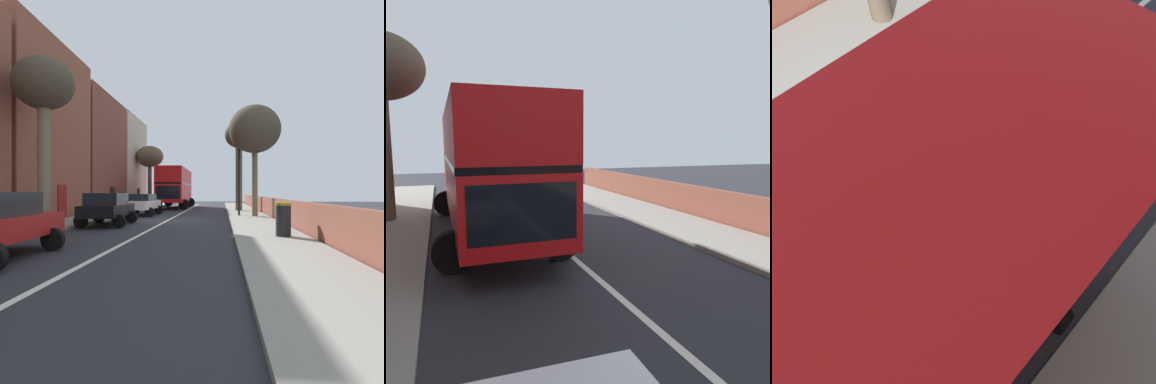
% 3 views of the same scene
% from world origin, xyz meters
% --- Properties ---
extents(double_decker_bus, '(3.60, 10.75, 4.06)m').
position_xyz_m(double_decker_bus, '(-1.70, 15.81, 2.35)').
color(double_decker_bus, red).
rests_on(double_decker_bus, ground).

